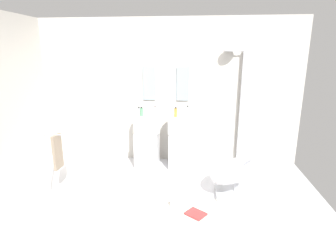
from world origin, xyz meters
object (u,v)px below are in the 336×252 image
object	(u,v)px
towel_rack	(56,153)
soap_bottle_grey	(139,110)
lounge_chair	(236,172)
soap_bottle_white	(155,110)
soap_bottle_green	(142,112)
coffee_mug	(172,204)
soap_bottle_amber	(176,112)
shower_column	(243,106)
magazine_red	(196,214)
soap_bottle_clear	(188,111)
pedestal_sink_left	(147,138)
pedestal_sink_right	(181,139)

from	to	relation	value
towel_rack	soap_bottle_grey	distance (m)	1.57
lounge_chair	soap_bottle_white	xyz separation A→B (m)	(-1.31, 0.94, 0.68)
soap_bottle_green	coffee_mug	bearing A→B (deg)	-62.33
soap_bottle_white	soap_bottle_amber	xyz separation A→B (m)	(0.37, -0.16, 0.01)
shower_column	soap_bottle_amber	xyz separation A→B (m)	(-1.16, -0.41, -0.04)
towel_rack	magazine_red	size ratio (longest dim) A/B	4.03
soap_bottle_green	soap_bottle_grey	size ratio (longest dim) A/B	1.29
lounge_chair	soap_bottle_green	bearing A→B (deg)	152.90
soap_bottle_clear	towel_rack	bearing A→B (deg)	-146.61
coffee_mug	soap_bottle_amber	distance (m)	1.57
coffee_mug	soap_bottle_clear	xyz separation A→B (m)	(0.13, 1.41, 0.97)
shower_column	coffee_mug	size ratio (longest dim) A/B	19.70
coffee_mug	soap_bottle_white	size ratio (longest dim) A/B	0.72
towel_rack	soap_bottle_clear	world-z (taller)	soap_bottle_clear
pedestal_sink_left	soap_bottle_grey	bearing A→B (deg)	163.15
shower_column	coffee_mug	world-z (taller)	shower_column
pedestal_sink_left	soap_bottle_clear	distance (m)	0.88
shower_column	soap_bottle_white	xyz separation A→B (m)	(-1.53, -0.25, -0.05)
towel_rack	soap_bottle_green	xyz separation A→B (m)	(1.04, 1.00, 0.40)
magazine_red	coffee_mug	distance (m)	0.34
towel_rack	coffee_mug	distance (m)	1.79
soap_bottle_green	pedestal_sink_left	bearing A→B (deg)	69.84
lounge_chair	soap_bottle_amber	world-z (taller)	soap_bottle_amber
soap_bottle_white	soap_bottle_grey	distance (m)	0.29
pedestal_sink_right	coffee_mug	distance (m)	1.44
lounge_chair	pedestal_sink_left	bearing A→B (deg)	147.75
pedestal_sink_left	lounge_chair	distance (m)	1.73
pedestal_sink_right	soap_bottle_green	distance (m)	0.85
lounge_chair	coffee_mug	size ratio (longest dim) A/B	9.87
coffee_mug	soap_bottle_white	bearing A→B (deg)	107.31
soap_bottle_green	magazine_red	bearing A→B (deg)	-55.17
soap_bottle_clear	soap_bottle_white	xyz separation A→B (m)	(-0.56, -0.02, -0.01)
lounge_chair	soap_bottle_clear	size ratio (longest dim) A/B	6.51
soap_bottle_grey	soap_bottle_amber	bearing A→B (deg)	-15.43
pedestal_sink_right	pedestal_sink_left	bearing A→B (deg)	180.00
pedestal_sink_left	soap_bottle_clear	xyz separation A→B (m)	(0.71, 0.04, 0.51)
magazine_red	soap_bottle_amber	bearing A→B (deg)	141.17
soap_bottle_green	soap_bottle_clear	size ratio (longest dim) A/B	1.00
towel_rack	coffee_mug	bearing A→B (deg)	-7.32
pedestal_sink_left	coffee_mug	bearing A→B (deg)	-66.80
pedestal_sink_right	towel_rack	distance (m)	2.06
coffee_mug	soap_bottle_grey	bearing A→B (deg)	117.29
shower_column	lounge_chair	bearing A→B (deg)	-100.47
soap_bottle_grey	shower_column	bearing A→B (deg)	7.23
pedestal_sink_right	magazine_red	xyz separation A→B (m)	(0.29, -1.51, -0.50)
shower_column	lounge_chair	xyz separation A→B (m)	(-0.22, -1.20, -0.73)
magazine_red	soap_bottle_white	size ratio (longest dim) A/B	1.62
soap_bottle_grey	pedestal_sink_right	bearing A→B (deg)	-3.26
pedestal_sink_right	soap_bottle_clear	world-z (taller)	soap_bottle_clear
pedestal_sink_right	soap_bottle_white	size ratio (longest dim) A/B	7.30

